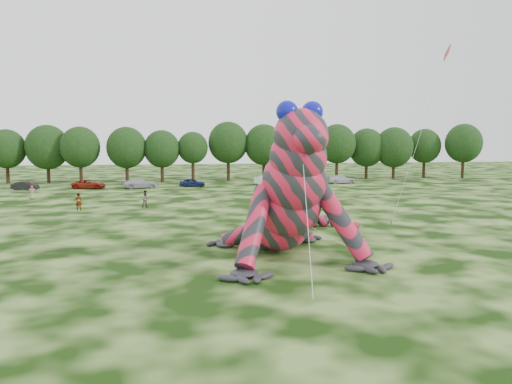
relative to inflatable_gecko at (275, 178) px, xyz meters
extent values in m
plane|color=#16330A|center=(-4.15, -2.13, -4.78)|extent=(240.00, 240.00, 0.00)
cube|color=red|center=(15.69, 6.30, 9.64)|extent=(1.07, 1.27, 1.17)
cylinder|color=silver|center=(13.94, 7.33, 2.43)|extent=(0.02, 0.02, 14.99)
cylinder|color=#382314|center=(12.19, 8.37, -4.66)|extent=(0.08, 0.08, 0.24)
imported|color=black|center=(-27.85, 44.58, -4.15)|extent=(3.95, 1.89, 1.25)
imported|color=maroon|center=(-18.96, 44.95, -4.10)|extent=(5.03, 2.63, 1.35)
imported|color=#B2B7BD|center=(-11.43, 44.36, -4.03)|extent=(5.41, 2.82, 1.50)
imported|color=#141C49|center=(-3.61, 45.39, -4.11)|extent=(4.07, 1.92, 1.34)
imported|color=silver|center=(8.64, 47.71, -4.05)|extent=(4.58, 1.97, 1.47)
imported|color=#242527|center=(15.49, 46.93, -4.15)|extent=(4.82, 2.83, 1.26)
imported|color=silver|center=(21.10, 47.20, -4.08)|extent=(4.98, 2.38, 1.40)
imported|color=gray|center=(-16.29, 21.22, -3.85)|extent=(0.69, 0.46, 1.85)
imported|color=gray|center=(11.01, 29.46, -3.85)|extent=(1.29, 1.36, 1.85)
imported|color=gray|center=(-9.55, 22.48, -3.85)|extent=(1.08, 0.96, 1.85)
imported|color=gray|center=(-23.69, 32.23, -3.83)|extent=(1.04, 0.80, 1.89)
imported|color=gray|center=(3.20, 13.48, -3.87)|extent=(1.69, 1.42, 1.82)
camera|label=1|loc=(-6.69, -32.24, 2.57)|focal=35.00mm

